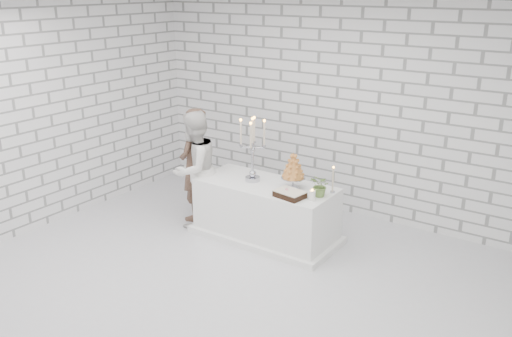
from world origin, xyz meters
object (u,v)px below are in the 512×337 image
Objects in this scene: croquembouche at (293,171)px; candelabra at (253,150)px; cake_table at (266,211)px; groom at (194,165)px; bride at (194,169)px.

candelabra is at bearing -174.76° from croquembouche.
cake_table is at bearing -172.42° from croquembouche.
candelabra reaches higher than groom.
candelabra is at bearing -179.07° from cake_table.
croquembouche is at bearing 75.43° from groom.
cake_table is 1.13× the size of bride.
cake_table is at bearing 0.93° from candelabra.
cake_table is 0.72m from croquembouche.
cake_table is 1.25m from groom.
candelabra is at bearing 73.86° from groom.
groom is 1.05m from candelabra.
bride reaches higher than cake_table.
croquembouche is (0.58, 0.05, -0.19)m from candelabra.
candelabra is 0.61m from croquembouche.
groom reaches higher than croquembouche.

